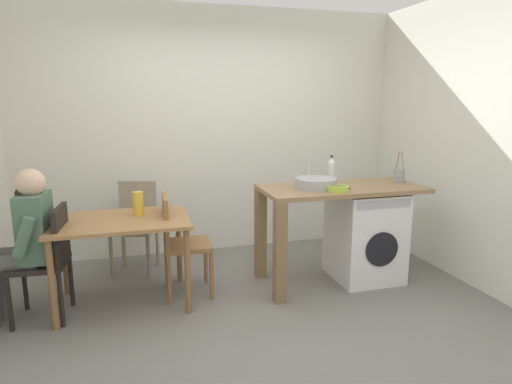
{
  "coord_description": "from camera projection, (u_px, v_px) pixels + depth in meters",
  "views": [
    {
      "loc": [
        -0.88,
        -3.15,
        1.69
      ],
      "look_at": [
        0.14,
        0.45,
        0.92
      ],
      "focal_mm": 30.79,
      "sensor_mm": 36.0,
      "label": 1
    }
  ],
  "objects": [
    {
      "name": "ground_plane",
      "position": [
        255.0,
        315.0,
        3.55
      ],
      "size": [
        5.46,
        5.46,
        0.0
      ],
      "primitive_type": "plane",
      "color": "slate"
    },
    {
      "name": "wall_back",
      "position": [
        213.0,
        132.0,
        4.92
      ],
      "size": [
        4.6,
        0.1,
        2.7
      ],
      "primitive_type": "cube",
      "color": "silver",
      "rests_on": "ground_plane"
    },
    {
      "name": "wall_counter_side",
      "position": [
        491.0,
        141.0,
        3.85
      ],
      "size": [
        0.1,
        3.8,
        2.7
      ],
      "primitive_type": "cube",
      "color": "silver",
      "rests_on": "ground_plane"
    },
    {
      "name": "dining_table",
      "position": [
        121.0,
        230.0,
        3.63
      ],
      "size": [
        1.1,
        0.76,
        0.74
      ],
      "color": "#9E7042",
      "rests_on": "ground_plane"
    },
    {
      "name": "chair_person_seat",
      "position": [
        49.0,
        256.0,
        3.41
      ],
      "size": [
        0.43,
        0.43,
        0.9
      ],
      "rotation": [
        0.0,
        0.0,
        1.49
      ],
      "color": "black",
      "rests_on": "ground_plane"
    },
    {
      "name": "chair_opposite",
      "position": [
        179.0,
        239.0,
        3.83
      ],
      "size": [
        0.41,
        0.41,
        0.9
      ],
      "rotation": [
        0.0,
        0.0,
        -1.6
      ],
      "color": "olive",
      "rests_on": "ground_plane"
    },
    {
      "name": "chair_spare_by_wall",
      "position": [
        136.0,
        221.0,
        4.42
      ],
      "size": [
        0.5,
        0.5,
        0.9
      ],
      "rotation": [
        0.0,
        0.0,
        2.84
      ],
      "color": "gray",
      "rests_on": "ground_plane"
    },
    {
      "name": "seated_person",
      "position": [
        24.0,
        238.0,
        3.35
      ],
      "size": [
        0.52,
        0.52,
        1.2
      ],
      "rotation": [
        0.0,
        0.0,
        1.49
      ],
      "color": "#595651",
      "rests_on": "ground_plane"
    },
    {
      "name": "kitchen_counter",
      "position": [
        321.0,
        205.0,
        4.03
      ],
      "size": [
        1.5,
        0.68,
        0.92
      ],
      "color": "olive",
      "rests_on": "ground_plane"
    },
    {
      "name": "washing_machine",
      "position": [
        365.0,
        235.0,
        4.22
      ],
      "size": [
        0.6,
        0.61,
        0.86
      ],
      "color": "white",
      "rests_on": "ground_plane"
    },
    {
      "name": "sink_basin",
      "position": [
        316.0,
        183.0,
        3.97
      ],
      "size": [
        0.38,
        0.38,
        0.09
      ],
      "primitive_type": "cylinder",
      "color": "#9EA0A5",
      "rests_on": "kitchen_counter"
    },
    {
      "name": "tap",
      "position": [
        309.0,
        170.0,
        4.12
      ],
      "size": [
        0.02,
        0.02,
        0.28
      ],
      "primitive_type": "cylinder",
      "color": "#B2B2B7",
      "rests_on": "kitchen_counter"
    },
    {
      "name": "bottle_tall_green",
      "position": [
        331.0,
        170.0,
        4.27
      ],
      "size": [
        0.07,
        0.07,
        0.26
      ],
      "color": "silver",
      "rests_on": "kitchen_counter"
    },
    {
      "name": "mixing_bowl",
      "position": [
        338.0,
        188.0,
        3.82
      ],
      "size": [
        0.19,
        0.19,
        0.05
      ],
      "color": "#A8C63D",
      "rests_on": "kitchen_counter"
    },
    {
      "name": "utensil_crock",
      "position": [
        399.0,
        175.0,
        4.25
      ],
      "size": [
        0.11,
        0.11,
        0.3
      ],
      "color": "gray",
      "rests_on": "kitchen_counter"
    },
    {
      "name": "vase",
      "position": [
        138.0,
        203.0,
        3.73
      ],
      "size": [
        0.09,
        0.09,
        0.2
      ],
      "primitive_type": "cylinder",
      "color": "gold",
      "rests_on": "dining_table"
    },
    {
      "name": "scissors",
      "position": [
        342.0,
        188.0,
        3.94
      ],
      "size": [
        0.15,
        0.06,
        0.01
      ],
      "color": "#B2B2B7",
      "rests_on": "kitchen_counter"
    }
  ]
}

